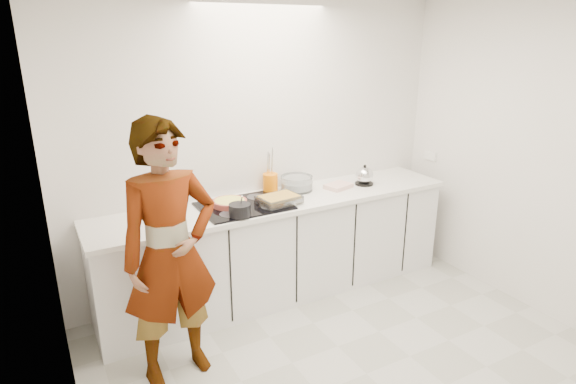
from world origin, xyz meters
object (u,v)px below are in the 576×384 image
saucepan (240,210)px  kettle (364,176)px  utensil_crock (270,183)px  baking_dish (279,199)px  tart_dish (230,203)px  cook (170,254)px  hob (244,206)px  mixing_bowl (297,184)px

saucepan → kettle: 1.39m
saucepan → utensil_crock: bearing=42.5°
baking_dish → utensil_crock: bearing=74.7°
tart_dish → cook: 0.92m
utensil_crock → cook: (-1.15, -0.83, -0.09)m
hob → kettle: size_ratio=3.17×
mixing_bowl → baking_dish: bearing=-140.4°
kettle → utensil_crock: size_ratio=1.35×
tart_dish → mixing_bowl: 0.72m
kettle → cook: size_ratio=0.13×
baking_dish → tart_dish: bearing=159.1°
utensil_crock → kettle: bearing=-15.1°
cook → hob: bearing=30.5°
saucepan → utensil_crock: size_ratio=1.28×
tart_dish → baking_dish: baking_dish is taller
saucepan → cook: cook is taller
mixing_bowl → cook: bearing=-151.6°
tart_dish → mixing_bowl: bearing=9.8°
hob → kettle: kettle is taller
tart_dish → cook: bearing=-137.2°
hob → utensil_crock: utensil_crock is taller
mixing_bowl → kettle: size_ratio=1.47×
baking_dish → kettle: size_ratio=1.59×
kettle → utensil_crock: (-0.87, 0.24, 0.00)m
mixing_bowl → kettle: bearing=-13.9°
baking_dish → mixing_bowl: size_ratio=1.08×
hob → baking_dish: 0.30m
hob → baking_dish: size_ratio=1.99×
kettle → cook: bearing=-163.8°
hob → saucepan: saucepan is taller
tart_dish → cook: size_ratio=0.19×
saucepan → cook: 0.76m
kettle → hob: bearing=-179.6°
tart_dish → saucepan: 0.26m
saucepan → mixing_bowl: saucepan is taller
hob → cook: cook is taller
utensil_crock → cook: cook is taller
tart_dish → mixing_bowl: size_ratio=1.05×
mixing_bowl → utensil_crock: size_ratio=1.99×
mixing_bowl → tart_dish: bearing=-170.2°
utensil_crock → cook: 1.42m
baking_dish → kettle: (0.97, 0.11, 0.03)m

